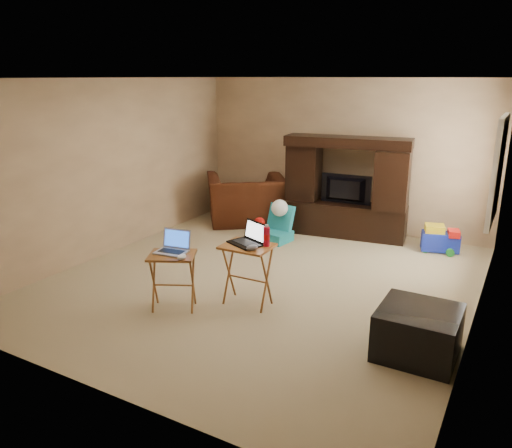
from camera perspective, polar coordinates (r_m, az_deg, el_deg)
The scene contains 22 objects.
floor at distance 6.48m, azimuth 0.87°, elevation -6.35°, with size 5.50×5.50×0.00m, color #CABA8C.
ceiling at distance 5.97m, azimuth 0.98°, elevation 16.35°, with size 5.50×5.50×0.00m, color silver.
wall_back at distance 8.58m, azimuth 9.74°, elevation 7.81°, with size 5.00×5.00×0.00m, color tan.
wall_front at distance 3.98m, azimuth -18.22°, elevation -2.93°, with size 5.00×5.00×0.00m, color tan.
wall_left at distance 7.59m, azimuth -16.05°, elevation 6.27°, with size 5.50×5.50×0.00m, color tan.
wall_right at distance 5.42m, azimuth 24.90°, elevation 1.41°, with size 5.50×5.50×0.00m, color tan.
window_pane at distance 6.90m, azimuth 26.05°, elevation 5.53°, with size 1.20×1.20×0.00m, color white.
window_frame at distance 6.91m, azimuth 25.89°, elevation 5.56°, with size 0.06×1.14×1.34m, color white.
entertainment_center at distance 8.16m, azimuth 10.20°, elevation 4.16°, with size 1.97×0.49×1.61m, color black.
television at distance 8.13m, azimuth 10.08°, elevation 3.87°, with size 0.82×0.11×0.47m, color black.
recliner at distance 8.84m, azimuth -1.17°, elevation 2.83°, with size 1.31×1.14×0.85m, color #4B1F10.
child_rocker at distance 7.85m, azimuth 2.27°, elevation 0.03°, with size 0.43×0.49×0.58m, color teal, non-canonical shape.
plush_toy at distance 7.99m, azimuth 0.41°, elevation -0.46°, with size 0.33×0.27×0.36m, color red, non-canonical shape.
push_toy at distance 7.90m, azimuth 20.34°, elevation -1.55°, with size 0.55×0.39×0.41m, color #172BBD, non-canonical shape.
ottoman at distance 4.99m, azimuth 18.02°, elevation -11.68°, with size 0.72×0.72×0.46m, color black.
tray_table_left at distance 5.66m, azimuth -9.44°, elevation -6.51°, with size 0.50×0.40×0.65m, color #935623.
tray_table_right at distance 5.68m, azimuth -0.98°, elevation -5.84°, with size 0.55×0.44×0.71m, color #A25927.
laptop_left at distance 5.55m, azimuth -9.71°, elevation -2.11°, with size 0.34×0.28×0.24m, color #A8A8AC.
laptop_right at distance 5.55m, azimuth -1.26°, elevation -1.15°, with size 0.37×0.30×0.24m, color black.
mouse_left at distance 5.37m, azimuth -8.48°, elevation -3.72°, with size 0.08×0.13×0.05m, color white.
mouse_right at distance 5.39m, azimuth -0.45°, elevation -2.73°, with size 0.09×0.14×0.06m, color #434348.
water_bottle at distance 5.50m, azimuth 1.21°, elevation -1.46°, with size 0.07×0.07×0.22m, color #B80B22.
Camera 1 is at (2.82, -5.25, 2.52)m, focal length 35.00 mm.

